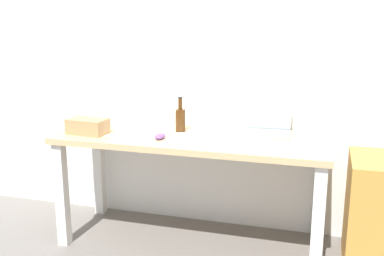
{
  "coord_description": "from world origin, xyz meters",
  "views": [
    {
      "loc": [
        0.81,
        -2.82,
        1.53
      ],
      "look_at": [
        0.0,
        0.0,
        0.81
      ],
      "focal_mm": 43.51,
      "sensor_mm": 36.0,
      "label": 1
    }
  ],
  "objects": [
    {
      "name": "computer_mouse",
      "position": [
        -0.17,
        -0.14,
        0.77
      ],
      "size": [
        0.07,
        0.1,
        0.03
      ],
      "primitive_type": "ellipsoid",
      "rotation": [
        0.0,
        0.0,
        -0.08
      ],
      "color": "#724799",
      "rests_on": "desk"
    },
    {
      "name": "desk",
      "position": [
        0.0,
        0.0,
        0.65
      ],
      "size": [
        1.77,
        0.66,
        0.76
      ],
      "color": "tan",
      "rests_on": "ground"
    },
    {
      "name": "filing_cabinet",
      "position": [
        1.19,
        -0.01,
        0.35
      ],
      "size": [
        0.4,
        0.48,
        0.7
      ],
      "primitive_type": "cube",
      "color": "#C68938",
      "rests_on": "ground"
    },
    {
      "name": "paper_sheet_front_right",
      "position": [
        0.42,
        -0.11,
        0.76
      ],
      "size": [
        0.26,
        0.33,
        0.0
      ],
      "primitive_type": "cube",
      "rotation": [
        0.0,
        0.0,
        0.17
      ],
      "color": "white",
      "rests_on": "desk"
    },
    {
      "name": "beer_bottle",
      "position": [
        -0.1,
        0.08,
        0.84
      ],
      "size": [
        0.07,
        0.07,
        0.24
      ],
      "color": "#47280F",
      "rests_on": "desk"
    },
    {
      "name": "ground_plane",
      "position": [
        0.0,
        0.0,
        0.0
      ],
      "size": [
        8.0,
        8.0,
        0.0
      ],
      "primitive_type": "plane",
      "color": "slate"
    },
    {
      "name": "back_wall",
      "position": [
        0.0,
        0.39,
        1.3
      ],
      "size": [
        5.2,
        0.08,
        2.6
      ],
      "primitive_type": "cube",
      "color": "white",
      "rests_on": "ground"
    },
    {
      "name": "paper_sheet_front_left",
      "position": [
        -0.39,
        -0.07,
        0.76
      ],
      "size": [
        0.3,
        0.35,
        0.0
      ],
      "primitive_type": "cube",
      "rotation": [
        0.0,
        0.0,
        -0.36
      ],
      "color": "white",
      "rests_on": "desk"
    },
    {
      "name": "paper_sheet_center",
      "position": [
        0.01,
        -0.07,
        0.76
      ],
      "size": [
        0.32,
        0.36,
        0.0
      ],
      "primitive_type": "cube",
      "rotation": [
        0.0,
        0.0,
        0.47
      ],
      "color": "white",
      "rests_on": "desk"
    },
    {
      "name": "cardboard_box",
      "position": [
        -0.67,
        -0.15,
        0.81
      ],
      "size": [
        0.27,
        0.17,
        0.1
      ],
      "primitive_type": "cube",
      "rotation": [
        0.0,
        0.0,
        -0.09
      ],
      "color": "tan",
      "rests_on": "desk"
    },
    {
      "name": "laptop_right",
      "position": [
        0.46,
        0.18,
        0.81
      ],
      "size": [
        0.32,
        0.24,
        0.24
      ],
      "color": "gray",
      "rests_on": "desk"
    }
  ]
}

